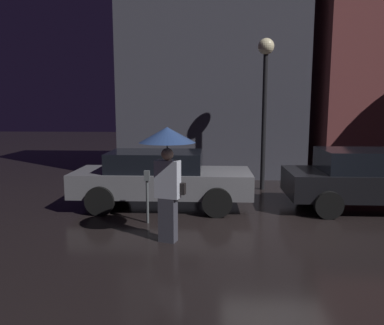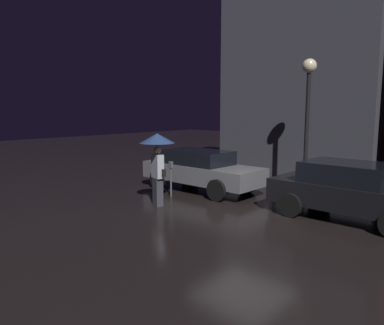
% 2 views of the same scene
% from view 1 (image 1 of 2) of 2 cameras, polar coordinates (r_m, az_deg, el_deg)
% --- Properties ---
extents(ground_plane, '(60.00, 60.00, 0.00)m').
position_cam_1_polar(ground_plane, '(8.57, 13.30, -9.14)').
color(ground_plane, black).
extents(building_facade_left, '(6.71, 3.00, 9.26)m').
position_cam_1_polar(building_facade_left, '(14.68, 3.06, 16.57)').
color(building_facade_left, '#3D3D47').
rests_on(building_facade_left, ground).
extents(parked_car_grey, '(4.50, 1.91, 1.44)m').
position_cam_1_polar(parked_car_grey, '(9.61, -4.77, -2.28)').
color(parked_car_grey, slate).
rests_on(parked_car_grey, ground).
extents(parked_car_black, '(4.13, 2.01, 1.51)m').
position_cam_1_polar(parked_car_black, '(10.36, 25.34, -2.21)').
color(parked_car_black, black).
rests_on(parked_car_black, ground).
extents(pedestrian_with_umbrella, '(1.05, 1.05, 2.19)m').
position_cam_1_polar(pedestrian_with_umbrella, '(6.96, -3.77, 1.37)').
color(pedestrian_with_umbrella, '#383842').
rests_on(pedestrian_with_umbrella, ground).
extents(parking_meter, '(0.12, 0.10, 1.18)m').
position_cam_1_polar(parking_meter, '(8.30, -6.84, -4.27)').
color(parking_meter, '#4C5154').
rests_on(parking_meter, ground).
extents(street_lamp_near, '(0.48, 0.48, 4.58)m').
position_cam_1_polar(street_lamp_near, '(11.71, 11.08, 12.37)').
color(street_lamp_near, black).
rests_on(street_lamp_near, ground).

